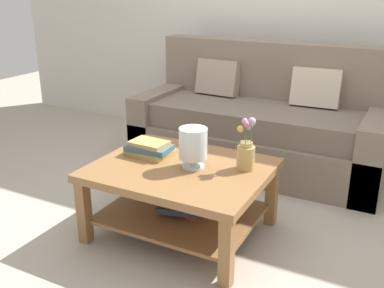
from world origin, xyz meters
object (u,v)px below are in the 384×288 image
(glass_hurricane_vase, at_px, (193,145))
(flower_pitcher, at_px, (246,151))
(couch, at_px, (260,125))
(coffee_table, at_px, (181,186))
(book_stack_main, at_px, (150,149))

(glass_hurricane_vase, bearing_deg, flower_pitcher, 22.93)
(couch, xyz_separation_m, flower_pitcher, (0.32, -1.21, 0.22))
(couch, xyz_separation_m, glass_hurricane_vase, (0.03, -1.33, 0.26))
(glass_hurricane_vase, height_order, flower_pitcher, flower_pitcher)
(coffee_table, distance_m, book_stack_main, 0.34)
(coffee_table, height_order, book_stack_main, book_stack_main)
(coffee_table, relative_size, flower_pitcher, 3.22)
(couch, height_order, book_stack_main, couch)
(book_stack_main, bearing_deg, coffee_table, -15.41)
(coffee_table, bearing_deg, book_stack_main, 164.59)
(coffee_table, distance_m, glass_hurricane_vase, 0.30)
(coffee_table, xyz_separation_m, glass_hurricane_vase, (0.07, 0.02, 0.29))
(couch, bearing_deg, glass_hurricane_vase, -88.85)
(couch, height_order, coffee_table, couch)
(couch, distance_m, coffee_table, 1.35)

